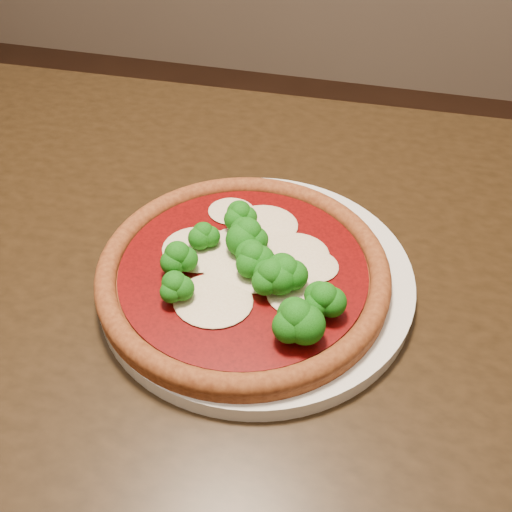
# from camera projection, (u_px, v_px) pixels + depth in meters

# --- Properties ---
(dining_table) EXTENTS (1.23, 0.82, 0.75)m
(dining_table) POSITION_uv_depth(u_px,v_px,m) (212.00, 327.00, 0.69)
(dining_table) COLOR black
(dining_table) RESTS_ON floor
(plate) EXTENTS (0.33, 0.33, 0.02)m
(plate) POSITION_uv_depth(u_px,v_px,m) (256.00, 277.00, 0.60)
(plate) COLOR silver
(plate) RESTS_ON dining_table
(pizza) EXTENTS (0.30, 0.30, 0.06)m
(pizza) POSITION_uv_depth(u_px,v_px,m) (246.00, 269.00, 0.57)
(pizza) COLOR brown
(pizza) RESTS_ON plate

